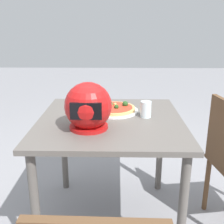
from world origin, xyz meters
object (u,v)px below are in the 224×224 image
object	(u,v)px
motorcycle_helmet	(88,107)
drinking_glass	(146,109)
pizza	(114,108)
dining_table	(110,133)

from	to	relation	value
motorcycle_helmet	drinking_glass	xyz separation A→B (m)	(-0.35, -0.21, -0.08)
pizza	drinking_glass	size ratio (longest dim) A/B	2.85
dining_table	pizza	world-z (taller)	pizza
pizza	motorcycle_helmet	bearing A→B (deg)	66.67
dining_table	drinking_glass	bearing A→B (deg)	-170.63
dining_table	motorcycle_helmet	world-z (taller)	motorcycle_helmet
pizza	dining_table	bearing A→B (deg)	83.18
dining_table	pizza	size ratio (longest dim) A/B	3.18
dining_table	pizza	xyz separation A→B (m)	(-0.02, -0.15, 0.13)
motorcycle_helmet	drinking_glass	bearing A→B (deg)	-149.05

